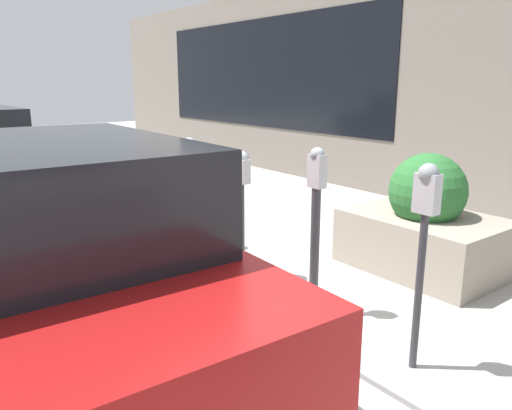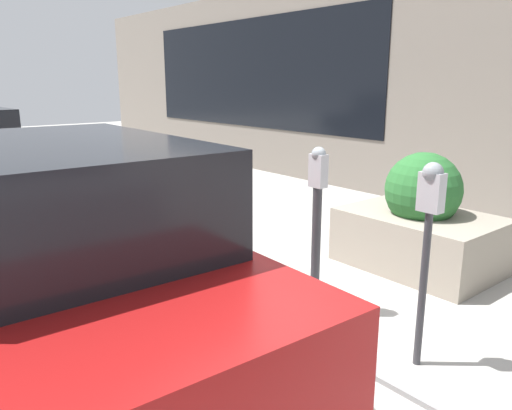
{
  "view_description": "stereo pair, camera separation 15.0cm",
  "coord_description": "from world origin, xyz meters",
  "px_view_note": "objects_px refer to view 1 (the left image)",
  "views": [
    {
      "loc": [
        -3.42,
        2.53,
        1.95
      ],
      "look_at": [
        0.0,
        -0.09,
        0.88
      ],
      "focal_mm": 35.0,
      "sensor_mm": 36.0,
      "label": 1
    },
    {
      "loc": [
        -3.33,
        2.64,
        1.95
      ],
      "look_at": [
        0.0,
        -0.09,
        0.88
      ],
      "focal_mm": 35.0,
      "sensor_mm": 36.0,
      "label": 2
    }
  ],
  "objects_px": {
    "planter_box": "(425,226)",
    "parked_car_middle": "(52,251)",
    "parking_meter_middle": "(241,185)",
    "parking_meter_nearest": "(425,223)",
    "parking_meter_second": "(316,216)",
    "parking_meter_fourth": "(190,171)"
  },
  "relations": [
    {
      "from": "planter_box",
      "to": "parked_car_middle",
      "type": "height_order",
      "value": "parked_car_middle"
    },
    {
      "from": "parking_meter_middle",
      "to": "parked_car_middle",
      "type": "height_order",
      "value": "parked_car_middle"
    },
    {
      "from": "parking_meter_nearest",
      "to": "parking_meter_second",
      "type": "height_order",
      "value": "parking_meter_nearest"
    },
    {
      "from": "parking_meter_fourth",
      "to": "planter_box",
      "type": "distance_m",
      "value": 2.67
    },
    {
      "from": "parked_car_middle",
      "to": "parking_meter_second",
      "type": "bearing_deg",
      "value": -103.13
    },
    {
      "from": "parking_meter_middle",
      "to": "parking_meter_second",
      "type": "bearing_deg",
      "value": -179.27
    },
    {
      "from": "parking_meter_middle",
      "to": "planter_box",
      "type": "xyz_separation_m",
      "value": [
        -0.97,
        -1.66,
        -0.49
      ]
    },
    {
      "from": "parked_car_middle",
      "to": "parking_meter_nearest",
      "type": "bearing_deg",
      "value": -126.92
    },
    {
      "from": "parking_meter_second",
      "to": "planter_box",
      "type": "bearing_deg",
      "value": -87.94
    },
    {
      "from": "parking_meter_nearest",
      "to": "planter_box",
      "type": "bearing_deg",
      "value": -56.82
    },
    {
      "from": "planter_box",
      "to": "parking_meter_fourth",
      "type": "bearing_deg",
      "value": 36.98
    },
    {
      "from": "parking_meter_fourth",
      "to": "parked_car_middle",
      "type": "bearing_deg",
      "value": 128.9
    },
    {
      "from": "parking_meter_middle",
      "to": "planter_box",
      "type": "distance_m",
      "value": 1.99
    },
    {
      "from": "parking_meter_fourth",
      "to": "planter_box",
      "type": "xyz_separation_m",
      "value": [
        -2.1,
        -1.58,
        -0.46
      ]
    },
    {
      "from": "parking_meter_second",
      "to": "parking_meter_fourth",
      "type": "distance_m",
      "value": 2.16
    },
    {
      "from": "parking_meter_nearest",
      "to": "parking_meter_middle",
      "type": "distance_m",
      "value": 2.07
    },
    {
      "from": "parking_meter_fourth",
      "to": "parked_car_middle",
      "type": "height_order",
      "value": "parked_car_middle"
    },
    {
      "from": "parking_meter_second",
      "to": "planter_box",
      "type": "xyz_separation_m",
      "value": [
        0.06,
        -1.65,
        -0.4
      ]
    },
    {
      "from": "parking_meter_second",
      "to": "parking_meter_fourth",
      "type": "xyz_separation_m",
      "value": [
        2.16,
        -0.07,
        0.06
      ]
    },
    {
      "from": "parking_meter_nearest",
      "to": "parked_car_middle",
      "type": "distance_m",
      "value": 2.49
    },
    {
      "from": "parking_meter_fourth",
      "to": "parked_car_middle",
      "type": "xyz_separation_m",
      "value": [
        -1.63,
        2.02,
        -0.1
      ]
    },
    {
      "from": "planter_box",
      "to": "parking_meter_middle",
      "type": "bearing_deg",
      "value": 59.65
    }
  ]
}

